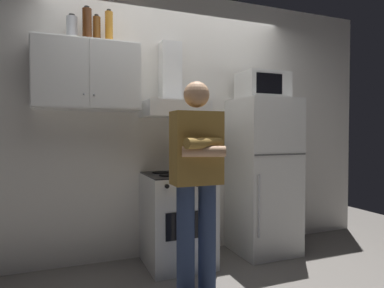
% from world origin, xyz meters
% --- Properties ---
extents(ground_plane, '(7.00, 7.00, 0.00)m').
position_xyz_m(ground_plane, '(0.00, 0.00, 0.00)').
color(ground_plane, slate).
extents(back_wall_tiled, '(4.80, 0.10, 2.70)m').
position_xyz_m(back_wall_tiled, '(0.00, 0.60, 1.35)').
color(back_wall_tiled, silver).
rests_on(back_wall_tiled, ground_plane).
extents(upper_cabinet, '(0.90, 0.37, 0.60)m').
position_xyz_m(upper_cabinet, '(-0.85, 0.37, 1.75)').
color(upper_cabinet, white).
extents(stove_oven, '(0.60, 0.62, 0.87)m').
position_xyz_m(stove_oven, '(-0.05, 0.25, 0.43)').
color(stove_oven, white).
rests_on(stove_oven, ground_plane).
extents(range_hood, '(0.60, 0.44, 0.75)m').
position_xyz_m(range_hood, '(-0.05, 0.38, 1.60)').
color(range_hood, white).
extents(refrigerator, '(0.60, 0.62, 1.60)m').
position_xyz_m(refrigerator, '(0.90, 0.25, 0.80)').
color(refrigerator, white).
rests_on(refrigerator, ground_plane).
extents(microwave, '(0.48, 0.37, 0.28)m').
position_xyz_m(microwave, '(0.90, 0.27, 1.74)').
color(microwave, silver).
rests_on(microwave, refrigerator).
extents(person_standing, '(0.38, 0.33, 1.64)m').
position_xyz_m(person_standing, '(-0.10, -0.36, 0.90)').
color(person_standing, navy).
rests_on(person_standing, ground_plane).
extents(cooking_pot, '(0.32, 0.22, 0.11)m').
position_xyz_m(cooking_pot, '(0.08, 0.13, 0.93)').
color(cooking_pot, '#B7BABF').
rests_on(cooking_pot, stove_oven).
extents(bottle_beer_brown, '(0.07, 0.07, 0.26)m').
position_xyz_m(bottle_beer_brown, '(-0.76, 0.41, 2.17)').
color(bottle_beer_brown, brown).
rests_on(bottle_beer_brown, upper_cabinet).
extents(bottle_canister_steel, '(0.09, 0.09, 0.24)m').
position_xyz_m(bottle_canister_steel, '(-0.97, 0.41, 2.16)').
color(bottle_canister_steel, '#B2B5BA').
rests_on(bottle_canister_steel, upper_cabinet).
extents(bottle_rum_dark, '(0.08, 0.08, 0.30)m').
position_xyz_m(bottle_rum_dark, '(-0.85, 0.35, 2.19)').
color(bottle_rum_dark, '#47230F').
rests_on(bottle_rum_dark, upper_cabinet).
extents(bottle_liquor_amber, '(0.07, 0.07, 0.31)m').
position_xyz_m(bottle_liquor_amber, '(-0.66, 0.39, 2.20)').
color(bottle_liquor_amber, '#B7721E').
rests_on(bottle_liquor_amber, upper_cabinet).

